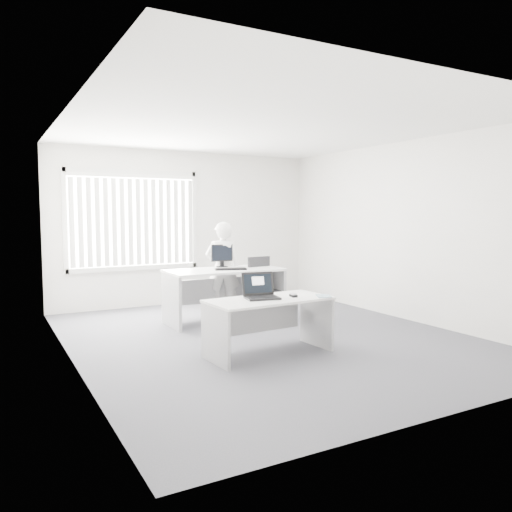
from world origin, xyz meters
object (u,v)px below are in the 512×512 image
desk_near (269,314)px  monitor (222,256)px  office_chair (264,299)px  desk_far (225,284)px  laptop (262,286)px  person (223,269)px

desk_near → monitor: 2.32m
office_chair → monitor: 0.97m
desk_far → office_chair: (0.67, -0.08, -0.28)m
desk_near → laptop: 0.35m
office_chair → desk_near: bearing=-125.2°
desk_far → person: size_ratio=1.16×
person → office_chair: bearing=159.6°
desk_near → office_chair: bearing=58.5°
desk_near → desk_far: bearing=77.2°
monitor → desk_far: bearing=-102.5°
desk_far → laptop: bearing=-102.4°
person → monitor: size_ratio=4.25×
person → monitor: bearing=81.3°
person → monitor: person is taller
desk_far → office_chair: office_chair is taller
desk_near → laptop: bearing=169.1°
office_chair → monitor: bearing=138.5°
office_chair → person: 0.84m
desk_near → person: (0.48, 2.32, 0.28)m
person → laptop: size_ratio=3.97×
desk_near → desk_far: desk_far is taller
desk_near → monitor: monitor is taller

